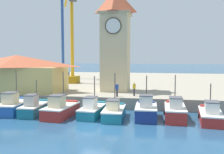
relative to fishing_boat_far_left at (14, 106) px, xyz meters
The scene contains 16 objects.
ground_plane 10.44m from the fishing_boat_far_left, 21.38° to the right, with size 300.00×300.00×0.00m, color navy.
quay_wharf 25.54m from the fishing_boat_far_left, 67.68° to the left, with size 120.00×40.00×1.35m, color #9E937F.
fishing_boat_far_left is the anchor object (origin of this frame).
fishing_boat_left_outer 2.47m from the fishing_boat_far_left, ahead, with size 1.99×4.62×3.56m.
fishing_boat_left_inner 5.49m from the fishing_boat_far_left, ahead, with size 2.51×5.02×4.48m.
fishing_boat_mid_left 8.53m from the fishing_boat_far_left, ahead, with size 2.11×4.92×4.00m.
fishing_boat_center 10.83m from the fishing_boat_far_left, ahead, with size 2.10×4.63×4.40m.
fishing_boat_mid_right 13.86m from the fishing_boat_far_left, ahead, with size 2.21×4.22×4.15m.
fishing_boat_right_inner 16.57m from the fishing_boat_far_left, ahead, with size 2.05×4.80×4.22m.
fishing_boat_right_outer 19.73m from the fishing_boat_far_left, ahead, with size 2.37×5.14×3.49m.
clock_tower 15.20m from the fishing_boat_far_left, 44.94° to the left, with size 4.02×4.02×14.91m.
warehouse_left 8.06m from the fishing_boat_far_left, 116.92° to the left, with size 12.54×6.08×4.75m.
port_crane_near 18.73m from the fishing_boat_far_left, 88.08° to the left, with size 4.84×8.38×18.10m.
port_crane_far 27.35m from the fishing_boat_far_left, 99.12° to the left, with size 3.38×7.17×20.35m.
dock_worker_near_tower 13.37m from the fishing_boat_far_left, 23.35° to the left, with size 0.34×0.22×1.62m.
dock_worker_along_quay 11.28m from the fishing_boat_far_left, 22.75° to the left, with size 0.34×0.22×1.62m.
Camera 1 is at (5.28, -21.21, 6.21)m, focal length 42.00 mm.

